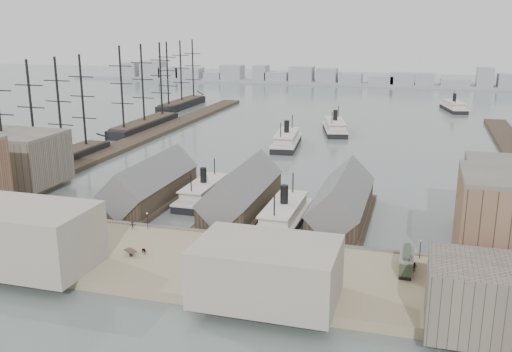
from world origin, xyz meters
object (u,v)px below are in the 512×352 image
(ferry_docked_west, at_px, (204,192))
(horse_cart_left, at_px, (60,224))
(horse_cart_right, at_px, (304,280))
(tram, at_px, (406,261))
(horse_cart_center, at_px, (138,251))

(ferry_docked_west, xyz_separation_m, horse_cart_left, (-21.86, -34.77, 0.48))
(horse_cart_left, bearing_deg, ferry_docked_west, 0.68)
(horse_cart_left, height_order, horse_cart_right, horse_cart_left)
(tram, distance_m, horse_cart_center, 53.09)
(tram, relative_size, horse_cart_right, 2.11)
(horse_cart_left, bearing_deg, horse_cart_right, -69.44)
(ferry_docked_west, bearing_deg, horse_cart_left, -122.16)
(ferry_docked_west, height_order, tram, ferry_docked_west)
(ferry_docked_west, relative_size, horse_cart_center, 5.86)
(tram, xyz_separation_m, horse_cart_center, (-52.56, -7.41, -1.05))
(ferry_docked_west, bearing_deg, tram, -33.42)
(horse_cart_left, distance_m, horse_cart_center, 26.50)
(tram, height_order, horse_cart_right, tram)
(ferry_docked_west, relative_size, tram, 2.74)
(ferry_docked_west, xyz_separation_m, tram, (55.52, -36.64, 1.53))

